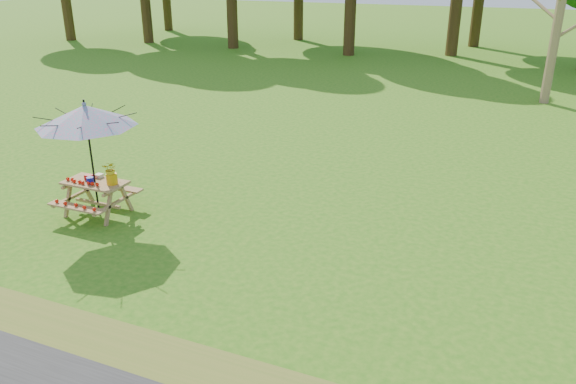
% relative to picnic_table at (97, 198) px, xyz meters
% --- Properties ---
extents(ground, '(120.00, 120.00, 0.00)m').
position_rel_picnic_table_xyz_m(ground, '(4.08, -0.50, -0.33)').
color(ground, '#2B6C14').
rests_on(ground, ground).
extents(drygrass_strip, '(120.00, 1.20, 0.01)m').
position_rel_picnic_table_xyz_m(drygrass_strip, '(4.08, -3.30, -0.32)').
color(drygrass_strip, olive).
rests_on(drygrass_strip, ground).
extents(picnic_table, '(1.20, 1.32, 0.67)m').
position_rel_picnic_table_xyz_m(picnic_table, '(0.00, 0.00, 0.00)').
color(picnic_table, '#9A7D45').
rests_on(picnic_table, ground).
extents(patio_umbrella, '(2.16, 2.16, 2.25)m').
position_rel_picnic_table_xyz_m(patio_umbrella, '(0.00, 0.00, 1.62)').
color(patio_umbrella, black).
rests_on(patio_umbrella, ground).
extents(produce_bins, '(0.30, 0.46, 0.13)m').
position_rel_picnic_table_xyz_m(produce_bins, '(-0.07, 0.01, 0.40)').
color(produce_bins, '#AC0D0D').
rests_on(produce_bins, picnic_table).
extents(tomatoes_row, '(0.77, 0.13, 0.07)m').
position_rel_picnic_table_xyz_m(tomatoes_row, '(-0.15, -0.18, 0.38)').
color(tomatoes_row, red).
rests_on(tomatoes_row, picnic_table).
extents(flower_bucket, '(0.33, 0.31, 0.45)m').
position_rel_picnic_table_xyz_m(flower_bucket, '(0.39, 0.04, 0.58)').
color(flower_bucket, '#DB9C0B').
rests_on(flower_bucket, picnic_table).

